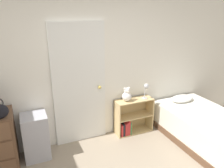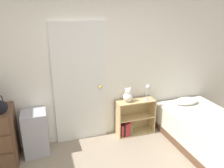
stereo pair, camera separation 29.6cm
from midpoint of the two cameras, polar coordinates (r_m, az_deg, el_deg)
The scene contains 7 objects.
wall_back at distance 3.62m, azimuth -4.55°, elevation 4.18°, with size 10.00×0.06×2.55m.
door_closed at distance 3.63m, azimuth -6.00°, elevation -0.16°, with size 0.88×0.09×2.03m.
storage_bin at distance 3.66m, azimuth -17.12°, elevation -12.12°, with size 0.37×0.37×0.71m.
bookshelf at distance 4.09m, azimuth 7.35°, elevation -9.25°, with size 0.70×0.27×0.65m.
teddy_bear at distance 3.84m, azimuth 6.40°, elevation -3.08°, with size 0.17×0.17×0.26m.
desk_lamp at distance 3.93m, azimuth 11.53°, elevation -1.33°, with size 0.12×0.11×0.29m.
bed at distance 4.09m, azimuth 26.03°, elevation -11.45°, with size 1.05×1.87×0.62m.
Camera 2 is at (-0.69, -1.47, 2.19)m, focal length 35.00 mm.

